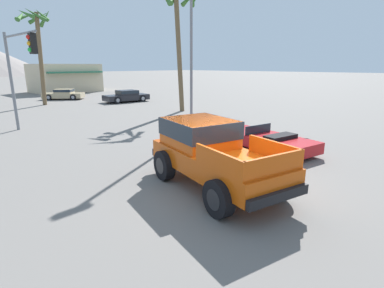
{
  "coord_description": "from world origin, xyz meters",
  "views": [
    {
      "loc": [
        -6.64,
        -4.85,
        3.57
      ],
      "look_at": [
        -0.08,
        1.37,
        1.18
      ],
      "focal_mm": 28.0,
      "sensor_mm": 36.0,
      "label": 1
    }
  ],
  "objects_px": {
    "parked_car_dark": "(127,96)",
    "street_lamp_post": "(191,35)",
    "parked_car_tan": "(64,94)",
    "traffic_light_main": "(19,62)",
    "red_convertible_car": "(266,140)",
    "palm_tree_short": "(180,21)",
    "palm_tree_tall": "(36,33)",
    "orange_pickup_truck": "(210,150)"
  },
  "relations": [
    {
      "from": "red_convertible_car",
      "to": "parked_car_tan",
      "type": "bearing_deg",
      "value": 96.55
    },
    {
      "from": "palm_tree_short",
      "to": "traffic_light_main",
      "type": "bearing_deg",
      "value": -178.95
    },
    {
      "from": "parked_car_tan",
      "to": "parked_car_dark",
      "type": "xyz_separation_m",
      "value": [
        3.31,
        -6.87,
        0.04
      ]
    },
    {
      "from": "traffic_light_main",
      "to": "street_lamp_post",
      "type": "relative_size",
      "value": 0.62
    },
    {
      "from": "street_lamp_post",
      "to": "palm_tree_short",
      "type": "height_order",
      "value": "palm_tree_short"
    },
    {
      "from": "parked_car_dark",
      "to": "palm_tree_tall",
      "type": "xyz_separation_m",
      "value": [
        -6.61,
        3.56,
        5.71
      ]
    },
    {
      "from": "street_lamp_post",
      "to": "parked_car_tan",
      "type": "bearing_deg",
      "value": 83.33
    },
    {
      "from": "parked_car_tan",
      "to": "traffic_light_main",
      "type": "distance_m",
      "value": 18.02
    },
    {
      "from": "red_convertible_car",
      "to": "orange_pickup_truck",
      "type": "bearing_deg",
      "value": -158.31
    },
    {
      "from": "parked_car_tan",
      "to": "street_lamp_post",
      "type": "bearing_deg",
      "value": -143.27
    },
    {
      "from": "traffic_light_main",
      "to": "palm_tree_short",
      "type": "distance_m",
      "value": 11.89
    },
    {
      "from": "red_convertible_car",
      "to": "parked_car_tan",
      "type": "relative_size",
      "value": 1.13
    },
    {
      "from": "street_lamp_post",
      "to": "palm_tree_tall",
      "type": "relative_size",
      "value": 1.02
    },
    {
      "from": "parked_car_dark",
      "to": "street_lamp_post",
      "type": "xyz_separation_m",
      "value": [
        -5.81,
        -14.5,
        4.47
      ]
    },
    {
      "from": "traffic_light_main",
      "to": "palm_tree_short",
      "type": "height_order",
      "value": "palm_tree_short"
    },
    {
      "from": "street_lamp_post",
      "to": "red_convertible_car",
      "type": "bearing_deg",
      "value": -92.56
    },
    {
      "from": "parked_car_dark",
      "to": "palm_tree_short",
      "type": "bearing_deg",
      "value": -175.37
    },
    {
      "from": "street_lamp_post",
      "to": "orange_pickup_truck",
      "type": "bearing_deg",
      "value": -132.05
    },
    {
      "from": "parked_car_tan",
      "to": "palm_tree_short",
      "type": "xyz_separation_m",
      "value": [
        2.72,
        -15.21,
        6.2
      ]
    },
    {
      "from": "palm_tree_tall",
      "to": "palm_tree_short",
      "type": "xyz_separation_m",
      "value": [
        6.02,
        -11.91,
        0.46
      ]
    },
    {
      "from": "orange_pickup_truck",
      "to": "parked_car_tan",
      "type": "relative_size",
      "value": 1.27
    },
    {
      "from": "street_lamp_post",
      "to": "traffic_light_main",
      "type": "bearing_deg",
      "value": 136.54
    },
    {
      "from": "palm_tree_short",
      "to": "red_convertible_car",
      "type": "bearing_deg",
      "value": -116.57
    },
    {
      "from": "parked_car_dark",
      "to": "orange_pickup_truck",
      "type": "bearing_deg",
      "value": 160.38
    },
    {
      "from": "red_convertible_car",
      "to": "palm_tree_tall",
      "type": "bearing_deg",
      "value": 103.96
    },
    {
      "from": "orange_pickup_truck",
      "to": "traffic_light_main",
      "type": "height_order",
      "value": "traffic_light_main"
    },
    {
      "from": "orange_pickup_truck",
      "to": "palm_tree_short",
      "type": "bearing_deg",
      "value": 63.74
    },
    {
      "from": "red_convertible_car",
      "to": "palm_tree_short",
      "type": "xyz_separation_m",
      "value": [
        5.43,
        10.86,
        6.35
      ]
    },
    {
      "from": "street_lamp_post",
      "to": "palm_tree_tall",
      "type": "bearing_deg",
      "value": 92.54
    },
    {
      "from": "orange_pickup_truck",
      "to": "palm_tree_short",
      "type": "xyz_separation_m",
      "value": [
        10.16,
        11.63,
        5.65
      ]
    },
    {
      "from": "parked_car_dark",
      "to": "palm_tree_short",
      "type": "height_order",
      "value": "palm_tree_short"
    },
    {
      "from": "red_convertible_car",
      "to": "traffic_light_main",
      "type": "xyz_separation_m",
      "value": [
        -6.06,
        10.65,
        3.32
      ]
    },
    {
      "from": "parked_car_dark",
      "to": "traffic_light_main",
      "type": "distance_m",
      "value": 15.13
    },
    {
      "from": "street_lamp_post",
      "to": "palm_tree_tall",
      "type": "xyz_separation_m",
      "value": [
        -0.8,
        18.06,
        1.24
      ]
    },
    {
      "from": "orange_pickup_truck",
      "to": "red_convertible_car",
      "type": "bearing_deg",
      "value": 24.09
    },
    {
      "from": "parked_car_tan",
      "to": "traffic_light_main",
      "type": "height_order",
      "value": "traffic_light_main"
    },
    {
      "from": "parked_car_tan",
      "to": "red_convertible_car",
      "type": "bearing_deg",
      "value": -142.53
    },
    {
      "from": "red_convertible_car",
      "to": "palm_tree_short",
      "type": "distance_m",
      "value": 13.7
    },
    {
      "from": "red_convertible_car",
      "to": "parked_car_dark",
      "type": "relative_size",
      "value": 1.03
    },
    {
      "from": "parked_car_tan",
      "to": "traffic_light_main",
      "type": "xyz_separation_m",
      "value": [
        -8.77,
        -15.42,
        3.17
      ]
    },
    {
      "from": "orange_pickup_truck",
      "to": "parked_car_tan",
      "type": "bearing_deg",
      "value": 89.4
    },
    {
      "from": "parked_car_dark",
      "to": "red_convertible_car",
      "type": "bearing_deg",
      "value": 171.26
    }
  ]
}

